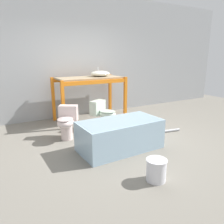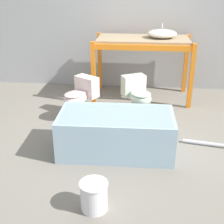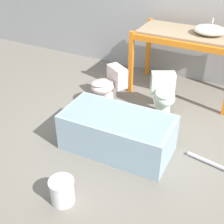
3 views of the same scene
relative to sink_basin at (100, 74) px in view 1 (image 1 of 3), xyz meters
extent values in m
plane|color=slate|center=(-0.51, -1.54, -1.17)|extent=(12.00, 12.00, 0.00)
cube|color=#9EA0A3|center=(-0.51, 0.61, 0.43)|extent=(10.80, 0.08, 3.20)
cube|color=orange|center=(-1.14, -0.42, -0.62)|extent=(0.07, 0.07, 1.10)
cube|color=orange|center=(0.50, -0.42, -0.62)|extent=(0.07, 0.07, 1.10)
cube|color=orange|center=(-1.14, 0.38, -0.62)|extent=(0.07, 0.07, 1.10)
cube|color=orange|center=(0.50, 0.38, -0.62)|extent=(0.07, 0.07, 1.10)
cube|color=orange|center=(-0.32, -0.42, -0.15)|extent=(1.64, 0.06, 0.09)
cube|color=orange|center=(-0.32, 0.38, -0.15)|extent=(1.64, 0.06, 0.09)
cube|color=#998466|center=(-0.32, -0.02, -0.09)|extent=(1.57, 0.73, 0.04)
ellipsoid|color=silver|center=(0.00, 0.00, 0.00)|extent=(0.50, 0.44, 0.15)
cylinder|color=silver|center=(0.00, 0.12, 0.11)|extent=(0.02, 0.02, 0.08)
cube|color=#99B7CC|center=(-0.62, -1.97, -0.91)|extent=(1.45, 0.76, 0.52)
cube|color=#829CAD|center=(-0.62, -1.97, -0.76)|extent=(1.37, 0.68, 0.22)
cylinder|color=silver|center=(-1.28, -1.04, -1.04)|extent=(0.23, 0.23, 0.27)
ellipsoid|color=silver|center=(-1.32, -1.09, -0.81)|extent=(0.47, 0.50, 0.21)
ellipsoid|color=#BBA7A3|center=(-1.32, -1.09, -0.74)|extent=(0.45, 0.47, 0.03)
cube|color=silver|center=(-1.18, -0.87, -0.69)|extent=(0.41, 0.35, 0.32)
cylinder|color=silver|center=(-0.35, -0.91, -1.04)|extent=(0.23, 0.23, 0.27)
ellipsoid|color=silver|center=(-0.32, -0.97, -0.81)|extent=(0.46, 0.49, 0.21)
ellipsoid|color=#A3B3A3|center=(-0.32, -0.97, -0.74)|extent=(0.43, 0.47, 0.03)
cube|color=silver|center=(-0.44, -0.73, -0.69)|extent=(0.41, 0.33, 0.32)
cylinder|color=silver|center=(-0.74, -3.07, -1.02)|extent=(0.26, 0.26, 0.30)
cylinder|color=silver|center=(-0.74, -3.07, -0.88)|extent=(0.28, 0.28, 0.02)
cylinder|color=#B7B7BC|center=(0.66, -1.72, -1.15)|extent=(0.77, 0.19, 0.05)
camera|label=1|loc=(-2.54, -5.04, 0.45)|focal=35.00mm
camera|label=2|loc=(-0.32, -5.46, 0.96)|focal=50.00mm
camera|label=3|loc=(0.86, -4.94, 1.55)|focal=50.00mm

